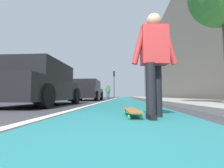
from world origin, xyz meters
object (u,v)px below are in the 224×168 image
(parked_car_mid, at_px, (87,91))
(pedestrian_distant, at_px, (108,91))
(skater_person, at_px, (154,57))
(parked_car_near, at_px, (40,85))
(traffic_light, at_px, (114,79))
(skateboard, at_px, (132,111))

(parked_car_mid, distance_m, pedestrian_distant, 5.48)
(skater_person, xyz_separation_m, parked_car_mid, (9.02, 3.27, -0.21))
(parked_car_near, distance_m, traffic_light, 18.61)
(skater_person, bearing_deg, skateboard, 66.59)
(skateboard, distance_m, parked_car_mid, 9.36)
(skateboard, bearing_deg, pedestrian_distant, 7.85)
(skateboard, relative_size, traffic_light, 0.21)
(skateboard, xyz_separation_m, skater_person, (-0.15, -0.35, 0.84))
(parked_car_near, distance_m, parked_car_mid, 6.24)
(skater_person, distance_m, traffic_light, 21.42)
(parked_car_near, relative_size, traffic_light, 0.99)
(traffic_light, height_order, pedestrian_distant, traffic_light)
(skater_person, bearing_deg, parked_car_mid, 19.95)
(skater_person, height_order, traffic_light, traffic_light)
(skateboard, height_order, skater_person, skater_person)
(skater_person, bearing_deg, pedestrian_distant, 9.12)
(traffic_light, relative_size, pedestrian_distant, 2.63)
(parked_car_near, relative_size, pedestrian_distant, 2.60)
(parked_car_mid, xyz_separation_m, pedestrian_distant, (5.40, -0.96, 0.18))
(parked_car_near, xyz_separation_m, pedestrian_distant, (11.63, -1.11, 0.19))
(skateboard, relative_size, pedestrian_distant, 0.54)
(skateboard, distance_m, pedestrian_distant, 14.42)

